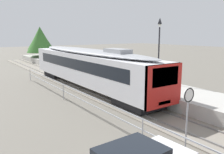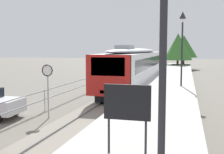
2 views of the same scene
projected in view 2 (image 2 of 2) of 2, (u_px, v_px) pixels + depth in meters
The scene contains 10 objects.
ground_plane at pixel (101, 88), 25.74m from camera, with size 160.00×160.00×0.00m, color #6B665B.
track_rails at pixel (133, 89), 24.96m from camera, with size 3.20×60.00×0.14m.
commuter_train at pixel (135, 65), 25.86m from camera, with size 2.82×19.00×3.74m.
station_platform at pixel (170, 85), 24.08m from camera, with size 3.90×60.00×0.90m, color #B7B5AD.
platform_lamp_mid_platform at pixel (182, 35), 20.04m from camera, with size 0.34×0.34×5.35m.
platform_notice_board at pixel (127, 105), 7.02m from camera, with size 1.20×0.08×1.80m.
speed_limit_sign at pixel (48, 78), 14.21m from camera, with size 0.61×0.10×2.81m.
carpark_fence at pixel (45, 95), 16.12m from camera, with size 0.06×36.06×1.25m.
tree_behind_carpark at pixel (184, 46), 49.39m from camera, with size 4.75×4.75×6.03m.
tree_behind_station_far at pixel (178, 47), 46.89m from camera, with size 4.78×4.78×6.22m.
Camera 2 is at (4.60, -2.37, 3.59)m, focal length 44.74 mm.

